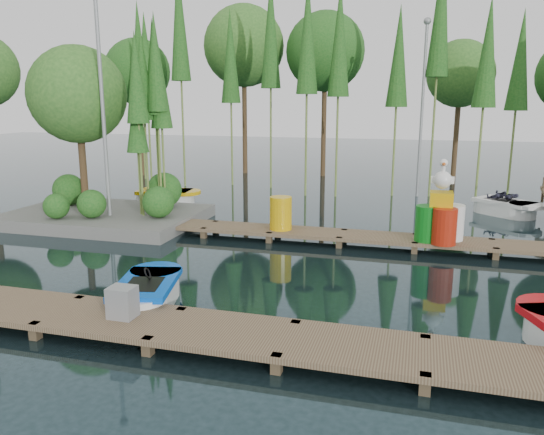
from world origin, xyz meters
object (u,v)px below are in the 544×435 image
(yellow_barrel, at_px, (281,213))
(drum_cluster, at_px, (441,218))
(island, at_px, (96,126))
(boat_blue, at_px, (148,293))
(utility_cabinet, at_px, (122,302))
(boat_yellow_far, at_px, (166,197))

(yellow_barrel, height_order, drum_cluster, drum_cluster)
(island, bearing_deg, yellow_barrel, -6.93)
(boat_blue, relative_size, yellow_barrel, 2.66)
(island, bearing_deg, drum_cluster, -4.94)
(utility_cabinet, xyz_separation_m, drum_cluster, (5.49, 6.84, 0.37))
(utility_cabinet, bearing_deg, boat_blue, 101.13)
(boat_yellow_far, bearing_deg, utility_cabinet, -53.29)
(boat_blue, xyz_separation_m, utility_cabinet, (0.26, -1.34, 0.34))
(boat_yellow_far, height_order, utility_cabinet, boat_yellow_far)
(boat_blue, height_order, boat_yellow_far, boat_yellow_far)
(island, relative_size, boat_blue, 2.62)
(yellow_barrel, xyz_separation_m, drum_cluster, (4.48, -0.16, 0.17))
(island, bearing_deg, utility_cabinet, -54.84)
(boat_yellow_far, bearing_deg, drum_cluster, -8.91)
(island, bearing_deg, boat_yellow_far, 77.23)
(island, distance_m, boat_yellow_far, 4.44)
(yellow_barrel, bearing_deg, utility_cabinet, -98.26)
(island, xyz_separation_m, boat_yellow_far, (0.74, 3.27, -2.91))
(boat_blue, distance_m, utility_cabinet, 1.41)
(boat_blue, bearing_deg, island, 115.20)
(boat_blue, relative_size, boat_yellow_far, 0.94)
(boat_blue, distance_m, yellow_barrel, 5.83)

